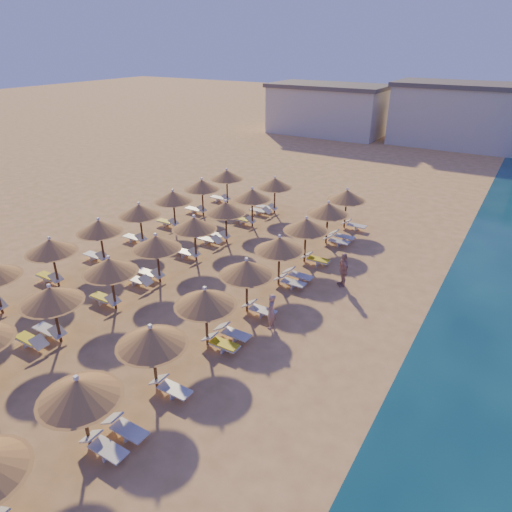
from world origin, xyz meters
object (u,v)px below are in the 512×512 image
Objects in this scene: parasol_row_west at (134,254)px; parasol_row_east at (227,283)px; beachgoer_a at (271,311)px; beachgoer_c at (343,269)px.

parasol_row_east is at bearing 0.00° from parasol_row_west.
parasol_row_east and parasol_row_west have the same top height.
beachgoer_a is (1.69, 0.98, -1.44)m from parasol_row_east.
parasol_row_east is 7.18m from beachgoer_c.
parasol_row_east reaches higher than beachgoer_a.
parasol_row_east is 2.42m from beachgoer_a.
beachgoer_a is 0.90× the size of beachgoer_c.
parasol_row_west is at bearing 180.00° from parasol_row_east.
parasol_row_east is 18.29× the size of beachgoer_a.
beachgoer_c is (8.61, 6.39, -1.35)m from parasol_row_west.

